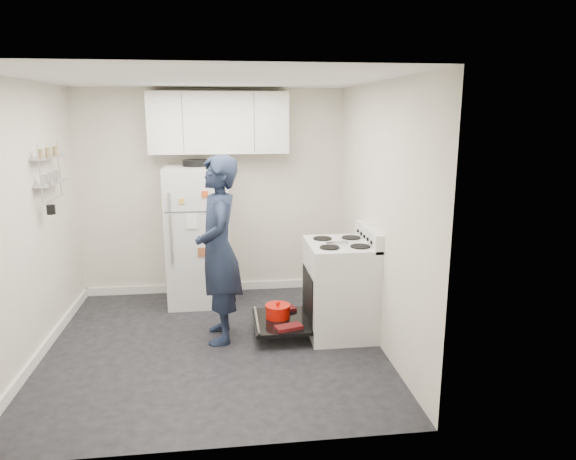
{
  "coord_description": "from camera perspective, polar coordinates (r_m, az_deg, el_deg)",
  "views": [
    {
      "loc": [
        0.14,
        -4.68,
        2.21
      ],
      "look_at": [
        0.77,
        0.35,
        1.05
      ],
      "focal_mm": 32.0,
      "sensor_mm": 36.0,
      "label": 1
    }
  ],
  "objects": [
    {
      "name": "person",
      "position": [
        5.01,
        -7.72,
        -2.25
      ],
      "size": [
        0.48,
        0.69,
        1.83
      ],
      "primitive_type": "imported",
      "rotation": [
        0.0,
        0.0,
        -1.5
      ],
      "color": "#182137",
      "rests_on": "ground"
    },
    {
      "name": "wall_shelf_rack",
      "position": [
        5.46,
        -24.95,
        6.06
      ],
      "size": [
        0.14,
        0.6,
        0.61
      ],
      "color": "#B2B2B7",
      "rests_on": "room"
    },
    {
      "name": "open_oven_door",
      "position": [
        5.29,
        -0.89,
        -9.7
      ],
      "size": [
        0.55,
        0.7,
        0.21
      ],
      "color": "black",
      "rests_on": "ground"
    },
    {
      "name": "room",
      "position": [
        4.82,
        -8.99,
        0.71
      ],
      "size": [
        3.21,
        3.21,
        2.51
      ],
      "color": "black",
      "rests_on": "ground"
    },
    {
      "name": "electric_range",
      "position": [
        5.26,
        5.63,
        -6.54
      ],
      "size": [
        0.66,
        0.76,
        1.1
      ],
      "color": "silver",
      "rests_on": "ground"
    },
    {
      "name": "upper_cabinets",
      "position": [
        6.11,
        -7.69,
        11.73
      ],
      "size": [
        1.6,
        0.33,
        0.7
      ],
      "primitive_type": "cube",
      "color": "silver",
      "rests_on": "room"
    },
    {
      "name": "refrigerator",
      "position": [
        6.1,
        -9.89,
        -0.52
      ],
      "size": [
        0.72,
        0.74,
        1.69
      ],
      "color": "silver",
      "rests_on": "ground"
    }
  ]
}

